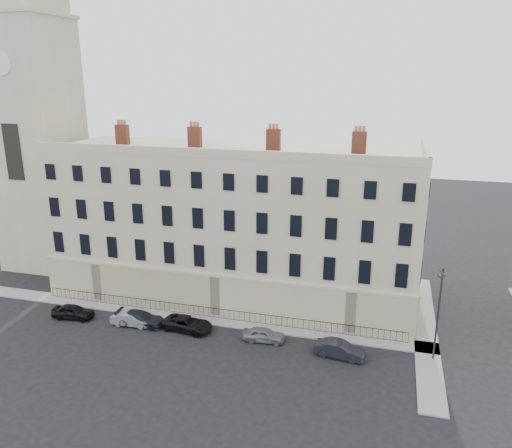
% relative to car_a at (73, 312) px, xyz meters
% --- Properties ---
extents(ground, '(160.00, 160.00, 0.00)m').
position_rel_car_a_xyz_m(ground, '(18.71, -1.94, -0.66)').
color(ground, black).
rests_on(ground, ground).
extents(terrace, '(36.22, 12.22, 17.00)m').
position_rel_car_a_xyz_m(terrace, '(12.75, 10.03, 6.83)').
color(terrace, '#BCB08B').
rests_on(terrace, ground).
extents(church_tower, '(8.00, 8.13, 44.00)m').
position_rel_car_a_xyz_m(church_tower, '(-11.29, 12.06, 18.00)').
color(church_tower, '#BCB08B').
rests_on(church_tower, ground).
extents(pavement_terrace, '(48.00, 2.00, 0.12)m').
position_rel_car_a_xyz_m(pavement_terrace, '(8.71, 3.06, -0.60)').
color(pavement_terrace, gray).
rests_on(pavement_terrace, ground).
extents(pavement_east_return, '(2.00, 24.00, 0.12)m').
position_rel_car_a_xyz_m(pavement_east_return, '(31.71, 6.06, -0.60)').
color(pavement_east_return, gray).
rests_on(pavement_east_return, ground).
extents(railings, '(35.00, 0.04, 0.96)m').
position_rel_car_a_xyz_m(railings, '(12.71, 3.46, -0.11)').
color(railings, black).
rests_on(railings, ground).
extents(car_a, '(4.04, 1.96, 1.33)m').
position_rel_car_a_xyz_m(car_a, '(0.00, 0.00, 0.00)').
color(car_a, black).
rests_on(car_a, ground).
extents(car_b, '(3.83, 1.50, 1.24)m').
position_rel_car_a_xyz_m(car_b, '(6.01, 0.21, -0.04)').
color(car_b, gray).
rests_on(car_b, ground).
extents(car_c, '(4.57, 1.97, 1.31)m').
position_rel_car_a_xyz_m(car_c, '(6.74, 0.44, -0.01)').
color(car_c, black).
rests_on(car_c, ground).
extents(car_d, '(4.72, 2.55, 1.26)m').
position_rel_car_a_xyz_m(car_d, '(11.25, 0.71, -0.04)').
color(car_d, black).
rests_on(car_d, ground).
extents(car_e, '(3.70, 1.76, 1.22)m').
position_rel_car_a_xyz_m(car_e, '(18.27, 0.67, -0.05)').
color(car_e, slate).
rests_on(car_e, ground).
extents(car_f, '(4.19, 1.87, 1.34)m').
position_rel_car_a_xyz_m(car_f, '(24.81, -0.14, 0.00)').
color(car_f, black).
rests_on(car_f, ground).
extents(streetlamp, '(0.57, 1.68, 7.89)m').
position_rel_car_a_xyz_m(streetlamp, '(32.07, 1.31, 3.71)').
color(streetlamp, '#313137').
rests_on(streetlamp, ground).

